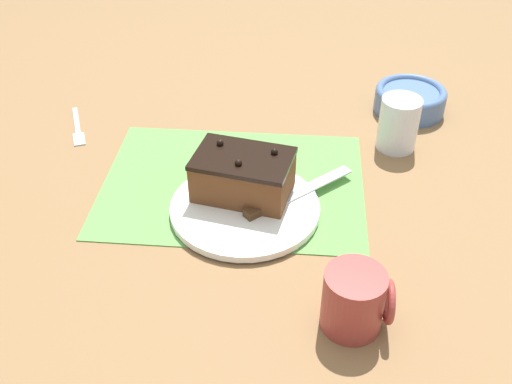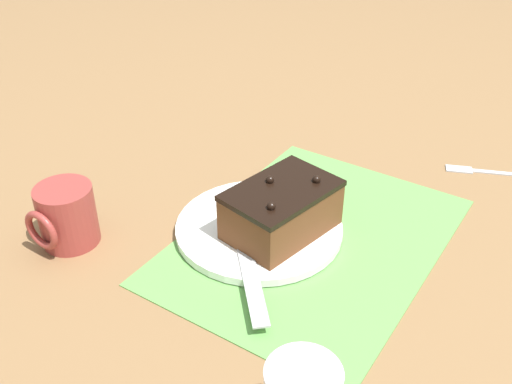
% 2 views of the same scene
% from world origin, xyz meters
% --- Properties ---
extents(ground_plane, '(3.00, 3.00, 0.00)m').
position_xyz_m(ground_plane, '(0.00, 0.00, 0.00)').
color(ground_plane, olive).
extents(placemat_woven, '(0.46, 0.34, 0.00)m').
position_xyz_m(placemat_woven, '(0.00, 0.00, 0.00)').
color(placemat_woven, '#609E4C').
rests_on(placemat_woven, ground_plane).
extents(cake_plate, '(0.25, 0.25, 0.01)m').
position_xyz_m(cake_plate, '(0.03, -0.08, 0.01)').
color(cake_plate, white).
rests_on(cake_plate, placemat_woven).
extents(chocolate_cake, '(0.18, 0.14, 0.08)m').
position_xyz_m(chocolate_cake, '(0.02, -0.04, 0.05)').
color(chocolate_cake, brown).
rests_on(chocolate_cake, cake_plate).
extents(serving_knife, '(0.18, 0.17, 0.01)m').
position_xyz_m(serving_knife, '(0.09, -0.06, 0.02)').
color(serving_knife, '#472D19').
rests_on(serving_knife, cake_plate).
extents(drinking_glass, '(0.08, 0.08, 0.10)m').
position_xyz_m(drinking_glass, '(0.30, 0.15, 0.05)').
color(drinking_glass, white).
rests_on(drinking_glass, ground_plane).
extents(small_bowl, '(0.15, 0.15, 0.05)m').
position_xyz_m(small_bowl, '(0.34, 0.29, 0.03)').
color(small_bowl, '#4C6B9E').
rests_on(small_bowl, ground_plane).
extents(coffee_mug, '(0.09, 0.08, 0.09)m').
position_xyz_m(coffee_mug, '(0.20, -0.30, 0.05)').
color(coffee_mug, '#993833').
rests_on(coffee_mug, ground_plane).
extents(dessert_fork, '(0.07, 0.14, 0.01)m').
position_xyz_m(dessert_fork, '(-0.33, 0.15, 0.00)').
color(dessert_fork, '#B7BABF').
rests_on(dessert_fork, ground_plane).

